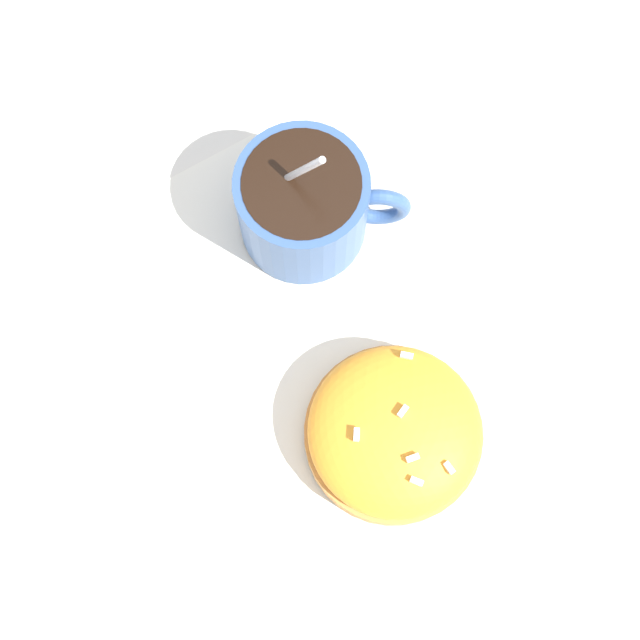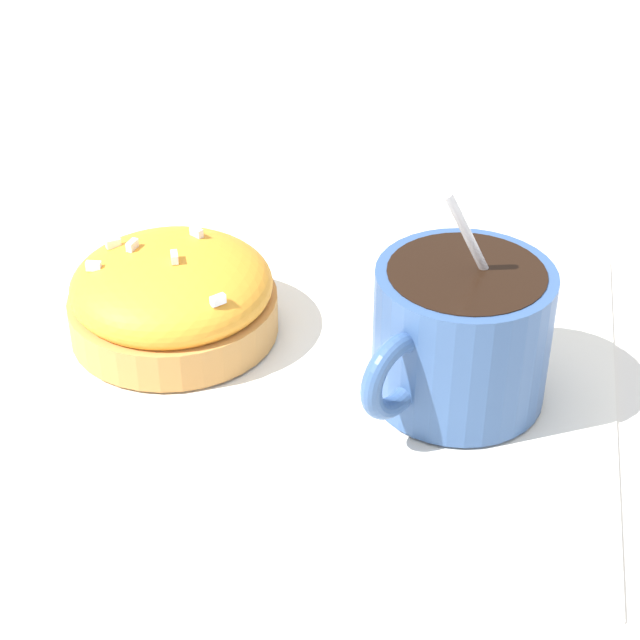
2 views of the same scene
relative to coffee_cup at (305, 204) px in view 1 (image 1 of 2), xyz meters
The scene contains 4 objects.
ground_plane 0.08m from the coffee_cup, ahead, with size 3.00×3.00×0.00m, color silver.
paper_napkin 0.08m from the coffee_cup, ahead, with size 0.29×0.26×0.00m.
coffee_cup is the anchor object (origin of this frame).
frosted_pastry 0.14m from the coffee_cup, ahead, with size 0.10×0.10×0.05m.
Camera 1 is at (0.11, -0.08, 0.52)m, focal length 50.00 mm.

